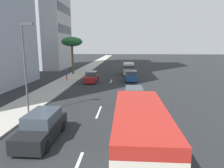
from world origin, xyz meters
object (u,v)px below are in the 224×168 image
object	(u,v)px
minibus_lead	(140,137)
pedestrian_near_lamp	(67,74)
car_fifth	(134,96)
car_sixth	(131,76)
van_third	(128,68)
car_second	(42,127)
street_lamp	(25,59)
car_fourth	(92,77)
palm_tree	(72,42)

from	to	relation	value
minibus_lead	pedestrian_near_lamp	size ratio (longest dim) A/B	3.92
car_fifth	car_sixth	bearing A→B (deg)	-0.51
van_third	car_fifth	bearing A→B (deg)	-179.39
car_second	car_sixth	xyz separation A→B (m)	(21.07, -6.01, -0.01)
car_second	car_fifth	xyz separation A→B (m)	(7.78, -5.89, 0.01)
street_lamp	car_fourth	bearing A→B (deg)	-9.98
car_fourth	van_third	bearing A→B (deg)	146.22
car_second	street_lamp	size ratio (longest dim) A/B	0.62
van_third	palm_tree	xyz separation A→B (m)	(-0.66, 10.96, 4.99)
car_fourth	street_lamp	distance (m)	15.93
pedestrian_near_lamp	palm_tree	size ratio (longest dim) A/B	0.24
car_second	van_third	world-z (taller)	van_third
pedestrian_near_lamp	car_second	bearing A→B (deg)	-4.96
van_third	street_lamp	bearing A→B (deg)	160.37
car_fifth	palm_tree	world-z (taller)	palm_tree
car_second	van_third	size ratio (longest dim) A/B	0.90
car_fourth	palm_tree	distance (m)	11.06
car_second	pedestrian_near_lamp	size ratio (longest dim) A/B	2.64
street_lamp	car_fifth	bearing A→B (deg)	-68.48
car_fourth	pedestrian_near_lamp	size ratio (longest dim) A/B	2.46
car_fourth	pedestrian_near_lamp	bearing A→B (deg)	-102.43
pedestrian_near_lamp	minibus_lead	bearing A→B (deg)	6.31
van_third	street_lamp	world-z (taller)	street_lamp
palm_tree	street_lamp	xyz separation A→B (m)	(-23.37, -2.39, -1.69)
car_second	street_lamp	bearing A→B (deg)	-146.11
minibus_lead	palm_tree	xyz separation A→B (m)	(30.49, 10.98, 4.65)
palm_tree	street_lamp	distance (m)	23.56
car_second	van_third	bearing A→B (deg)	168.69
car_sixth	palm_tree	world-z (taller)	palm_tree
car_fourth	car_sixth	size ratio (longest dim) A/B	1.00
pedestrian_near_lamp	street_lamp	distance (m)	16.61
car_fifth	car_sixth	xyz separation A→B (m)	(13.29, -0.12, -0.01)
pedestrian_near_lamp	car_fourth	bearing A→B (deg)	60.32
car_fifth	pedestrian_near_lamp	world-z (taller)	pedestrian_near_lamp
minibus_lead	palm_tree	bearing A→B (deg)	19.80
minibus_lead	street_lamp	size ratio (longest dim) A/B	0.93
minibus_lead	street_lamp	bearing A→B (deg)	50.34
car_second	palm_tree	world-z (taller)	palm_tree
palm_tree	minibus_lead	bearing A→B (deg)	-160.20
car_second	van_third	distance (m)	28.92
palm_tree	street_lamp	world-z (taller)	street_lamp
palm_tree	car_second	bearing A→B (deg)	-169.18
palm_tree	car_fourth	bearing A→B (deg)	-148.08
car_second	car_sixth	bearing A→B (deg)	164.09
minibus_lead	car_fourth	xyz separation A→B (m)	(22.35, 5.91, -0.85)
street_lamp	palm_tree	bearing A→B (deg)	5.84
minibus_lead	palm_tree	size ratio (longest dim) A/B	0.95
minibus_lead	car_fourth	size ratio (longest dim) A/B	1.59
car_fifth	pedestrian_near_lamp	xyz separation A→B (m)	(12.70, 10.35, 0.30)
van_third	pedestrian_near_lamp	xyz separation A→B (m)	(-7.87, 10.13, -0.20)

